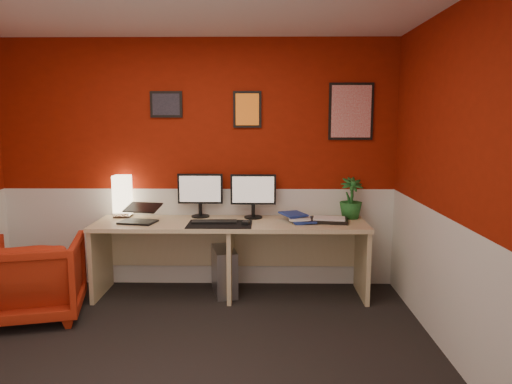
% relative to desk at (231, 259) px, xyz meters
% --- Properties ---
extents(ground, '(4.00, 3.50, 0.01)m').
position_rel_desk_xyz_m(ground, '(-0.35, -1.41, -0.36)').
color(ground, black).
rests_on(ground, ground).
extents(wall_back, '(4.00, 0.01, 2.50)m').
position_rel_desk_xyz_m(wall_back, '(-0.35, 0.34, 0.89)').
color(wall_back, maroon).
rests_on(wall_back, ground).
extents(wall_front, '(4.00, 0.01, 2.50)m').
position_rel_desk_xyz_m(wall_front, '(-0.35, -3.16, 0.89)').
color(wall_front, maroon).
rests_on(wall_front, ground).
extents(wall_right, '(0.01, 3.50, 2.50)m').
position_rel_desk_xyz_m(wall_right, '(1.65, -1.41, 0.89)').
color(wall_right, maroon).
rests_on(wall_right, ground).
extents(wainscot_back, '(4.00, 0.01, 1.00)m').
position_rel_desk_xyz_m(wainscot_back, '(-0.35, 0.34, 0.14)').
color(wainscot_back, silver).
rests_on(wainscot_back, ground).
extents(wainscot_right, '(0.01, 3.50, 1.00)m').
position_rel_desk_xyz_m(wainscot_right, '(1.64, -1.41, 0.14)').
color(wainscot_right, silver).
rests_on(wainscot_right, ground).
extents(desk, '(2.60, 0.65, 0.73)m').
position_rel_desk_xyz_m(desk, '(0.00, 0.00, 0.00)').
color(desk, tan).
rests_on(desk, ground).
extents(shoji_lamp, '(0.16, 0.16, 0.40)m').
position_rel_desk_xyz_m(shoji_lamp, '(-1.10, 0.23, 0.56)').
color(shoji_lamp, '#FFE5B2').
rests_on(shoji_lamp, desk).
extents(laptop, '(0.37, 0.29, 0.22)m').
position_rel_desk_xyz_m(laptop, '(-0.88, -0.06, 0.47)').
color(laptop, black).
rests_on(laptop, desk).
extents(monitor_left, '(0.45, 0.06, 0.58)m').
position_rel_desk_xyz_m(monitor_left, '(-0.32, 0.23, 0.66)').
color(monitor_left, black).
rests_on(monitor_left, desk).
extents(monitor_right, '(0.45, 0.06, 0.58)m').
position_rel_desk_xyz_m(monitor_right, '(0.21, 0.19, 0.66)').
color(monitor_right, black).
rests_on(monitor_right, desk).
extents(desk_mat, '(0.60, 0.38, 0.01)m').
position_rel_desk_xyz_m(desk_mat, '(-0.09, -0.12, 0.37)').
color(desk_mat, black).
rests_on(desk_mat, desk).
extents(keyboard, '(0.42, 0.15, 0.02)m').
position_rel_desk_xyz_m(keyboard, '(-0.15, -0.06, 0.38)').
color(keyboard, black).
rests_on(keyboard, desk_mat).
extents(mouse, '(0.08, 0.11, 0.03)m').
position_rel_desk_xyz_m(mouse, '(0.15, -0.13, 0.39)').
color(mouse, black).
rests_on(mouse, desk_mat).
extents(book_bottom, '(0.24, 0.31, 0.03)m').
position_rel_desk_xyz_m(book_bottom, '(0.59, -0.01, 0.38)').
color(book_bottom, navy).
rests_on(book_bottom, desk).
extents(book_middle, '(0.22, 0.29, 0.02)m').
position_rel_desk_xyz_m(book_middle, '(0.56, 0.02, 0.40)').
color(book_middle, silver).
rests_on(book_middle, book_bottom).
extents(book_top, '(0.29, 0.33, 0.03)m').
position_rel_desk_xyz_m(book_top, '(0.51, 0.02, 0.43)').
color(book_top, navy).
rests_on(book_top, book_middle).
extents(zen_tray, '(0.38, 0.30, 0.03)m').
position_rel_desk_xyz_m(zen_tray, '(0.94, 0.01, 0.38)').
color(zen_tray, black).
rests_on(zen_tray, desk).
extents(potted_plant, '(0.26, 0.26, 0.41)m').
position_rel_desk_xyz_m(potted_plant, '(1.18, 0.19, 0.57)').
color(potted_plant, '#19591E').
rests_on(potted_plant, desk).
extents(pc_tower, '(0.30, 0.48, 0.45)m').
position_rel_desk_xyz_m(pc_tower, '(-0.07, 0.05, -0.14)').
color(pc_tower, '#99999E').
rests_on(pc_tower, ground).
extents(armchair, '(0.91, 0.93, 0.70)m').
position_rel_desk_xyz_m(armchair, '(-1.65, -0.56, -0.02)').
color(armchair, '#B1230B').
rests_on(armchair, ground).
extents(art_left, '(0.32, 0.02, 0.26)m').
position_rel_desk_xyz_m(art_left, '(-0.65, 0.33, 1.49)').
color(art_left, black).
rests_on(art_left, wall_back).
extents(art_center, '(0.28, 0.02, 0.36)m').
position_rel_desk_xyz_m(art_center, '(0.15, 0.33, 1.44)').
color(art_center, orange).
rests_on(art_center, wall_back).
extents(art_right, '(0.44, 0.02, 0.56)m').
position_rel_desk_xyz_m(art_right, '(1.18, 0.33, 1.42)').
color(art_right, red).
rests_on(art_right, wall_back).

